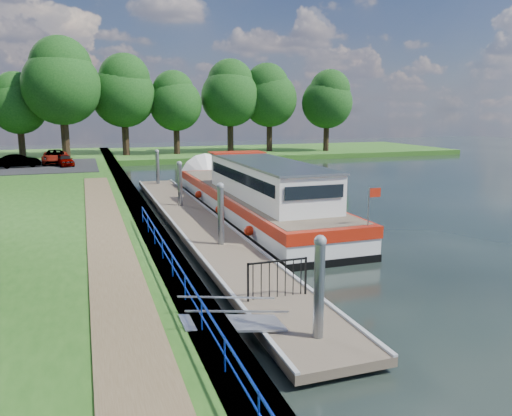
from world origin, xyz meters
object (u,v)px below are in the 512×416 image
object	(u,v)px
barge	(249,195)
pontoon	(198,226)
car_a	(65,160)
car_b	(19,161)
car_d	(55,157)

from	to	relation	value
barge	pontoon	bearing A→B (deg)	-142.46
car_a	car_b	xyz separation A→B (m)	(-3.73, 0.01, 0.04)
pontoon	car_a	bearing A→B (deg)	105.57
barge	car_a	size ratio (longest dim) A/B	6.82
pontoon	barge	xyz separation A→B (m)	(3.60, 2.76, 0.90)
car_a	car_b	size ratio (longest dim) A/B	0.90
barge	car_b	xyz separation A→B (m)	(-14.10, 21.56, 0.32)
car_a	car_d	xyz separation A→B (m)	(-0.90, 2.12, 0.12)
car_b	car_d	size ratio (longest dim) A/B	0.74
pontoon	car_b	distance (m)	26.52
pontoon	barge	bearing A→B (deg)	37.54
pontoon	car_d	xyz separation A→B (m)	(-7.68, 26.43, 1.30)
barge	car_b	world-z (taller)	barge
pontoon	barge	distance (m)	4.62
car_a	car_d	world-z (taller)	car_d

